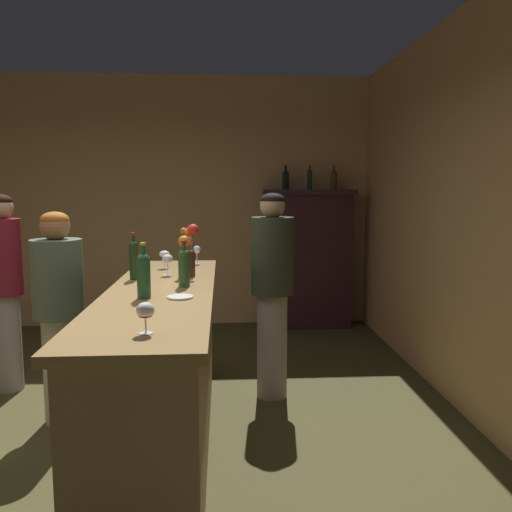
# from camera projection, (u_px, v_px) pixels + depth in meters

# --- Properties ---
(floor) EXTENTS (8.41, 8.41, 0.00)m
(floor) POSITION_uv_depth(u_px,v_px,m) (70.00, 455.00, 3.33)
(floor) COLOR #423F1F
(floor) RESTS_ON ground
(wall_back) EXTENTS (5.58, 0.12, 2.99)m
(wall_back) POSITION_uv_depth(u_px,v_px,m) (142.00, 202.00, 6.41)
(wall_back) COLOR tan
(wall_back) RESTS_ON ground
(bar_counter) EXTENTS (0.67, 2.68, 1.03)m
(bar_counter) POSITION_uv_depth(u_px,v_px,m) (162.00, 367.00, 3.42)
(bar_counter) COLOR #93704E
(bar_counter) RESTS_ON ground
(display_cabinet) EXTENTS (1.07, 0.38, 1.65)m
(display_cabinet) POSITION_uv_depth(u_px,v_px,m) (308.00, 256.00, 6.33)
(display_cabinet) COLOR #311820
(display_cabinet) RESTS_ON ground
(wine_bottle_syrah) EXTENTS (0.08, 0.08, 0.32)m
(wine_bottle_syrah) POSITION_uv_depth(u_px,v_px,m) (144.00, 273.00, 3.07)
(wine_bottle_syrah) COLOR #234F2E
(wine_bottle_syrah) RESTS_ON bar_counter
(wine_bottle_chardonnay) EXTENTS (0.06, 0.06, 0.33)m
(wine_bottle_chardonnay) POSITION_uv_depth(u_px,v_px,m) (134.00, 258.00, 3.70)
(wine_bottle_chardonnay) COLOR #1E3519
(wine_bottle_chardonnay) RESTS_ON bar_counter
(wine_bottle_pinot) EXTENTS (0.07, 0.07, 0.30)m
(wine_bottle_pinot) POSITION_uv_depth(u_px,v_px,m) (184.00, 266.00, 3.43)
(wine_bottle_pinot) COLOR #2C5027
(wine_bottle_pinot) RESTS_ON bar_counter
(wine_glass_front) EXTENTS (0.08, 0.08, 0.14)m
(wine_glass_front) POSITION_uv_depth(u_px,v_px,m) (145.00, 312.00, 2.31)
(wine_glass_front) COLOR white
(wine_glass_front) RESTS_ON bar_counter
(wine_glass_mid) EXTENTS (0.08, 0.08, 0.14)m
(wine_glass_mid) POSITION_uv_depth(u_px,v_px,m) (164.00, 255.00, 4.22)
(wine_glass_mid) COLOR white
(wine_glass_mid) RESTS_ON bar_counter
(wine_glass_rear) EXTENTS (0.06, 0.06, 0.16)m
(wine_glass_rear) POSITION_uv_depth(u_px,v_px,m) (197.00, 250.00, 4.45)
(wine_glass_rear) COLOR white
(wine_glass_rear) RESTS_ON bar_counter
(wine_glass_spare) EXTENTS (0.08, 0.08, 0.16)m
(wine_glass_spare) POSITION_uv_depth(u_px,v_px,m) (168.00, 260.00, 3.87)
(wine_glass_spare) COLOR white
(wine_glass_spare) RESTS_ON bar_counter
(flower_arrangement) EXTENTS (0.14, 0.14, 0.38)m
(flower_arrangement) POSITION_uv_depth(u_px,v_px,m) (188.00, 251.00, 3.81)
(flower_arrangement) COLOR #472D27
(flower_arrangement) RESTS_ON bar_counter
(cheese_plate) EXTENTS (0.15, 0.15, 0.01)m
(cheese_plate) POSITION_uv_depth(u_px,v_px,m) (180.00, 297.00, 3.08)
(cheese_plate) COLOR white
(cheese_plate) RESTS_ON bar_counter
(display_bottle_left) EXTENTS (0.08, 0.08, 0.29)m
(display_bottle_left) POSITION_uv_depth(u_px,v_px,m) (286.00, 179.00, 6.20)
(display_bottle_left) COLOR black
(display_bottle_left) RESTS_ON display_cabinet
(display_bottle_midleft) EXTENTS (0.06, 0.06, 0.30)m
(display_bottle_midleft) POSITION_uv_depth(u_px,v_px,m) (310.00, 178.00, 6.22)
(display_bottle_midleft) COLOR #1A2935
(display_bottle_midleft) RESTS_ON display_cabinet
(display_bottle_center) EXTENTS (0.08, 0.08, 0.29)m
(display_bottle_center) POSITION_uv_depth(u_px,v_px,m) (334.00, 179.00, 6.24)
(display_bottle_center) COLOR #473216
(display_bottle_center) RESTS_ON display_cabinet
(patron_in_grey) EXTENTS (0.35, 0.35, 1.50)m
(patron_in_grey) POSITION_uv_depth(u_px,v_px,m) (59.00, 308.00, 3.72)
(patron_in_grey) COLOR #B0AB90
(patron_in_grey) RESTS_ON ground
(patron_in_navy) EXTENTS (0.30, 0.30, 1.62)m
(patron_in_navy) POSITION_uv_depth(u_px,v_px,m) (4.00, 281.00, 4.30)
(patron_in_navy) COLOR gray
(patron_in_navy) RESTS_ON ground
(bartender) EXTENTS (0.33, 0.33, 1.63)m
(bartender) POSITION_uv_depth(u_px,v_px,m) (272.00, 286.00, 4.16)
(bartender) COLOR #9D8A92
(bartender) RESTS_ON ground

